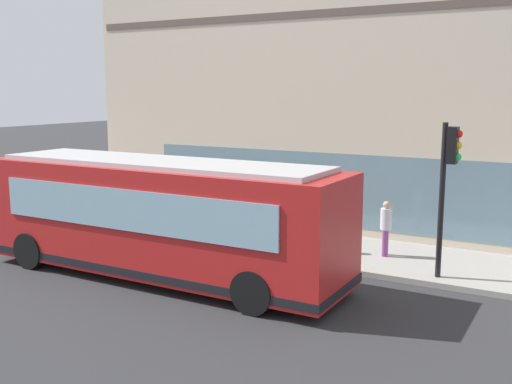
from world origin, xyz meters
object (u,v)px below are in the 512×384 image
at_px(fire_hydrant, 346,241).
at_px(pedestrian_near_hydrant, 386,225).
at_px(pedestrian_by_light_pole, 119,187).
at_px(newspaper_vending_box, 245,221).
at_px(city_bus_nearside, 160,219).
at_px(traffic_light_near_corner, 448,171).
at_px(pedestrian_walking_along_curb, 101,187).

relative_size(fire_hydrant, pedestrian_near_hydrant, 0.47).
distance_m(fire_hydrant, pedestrian_near_hydrant, 1.22).
height_order(pedestrian_by_light_pole, newspaper_vending_box, pedestrian_by_light_pole).
relative_size(pedestrian_near_hydrant, pedestrian_by_light_pole, 0.91).
height_order(city_bus_nearside, traffic_light_near_corner, traffic_light_near_corner).
bearing_deg(city_bus_nearside, pedestrian_walking_along_curb, 53.62).
xyz_separation_m(traffic_light_near_corner, newspaper_vending_box, (1.46, 6.64, -2.26)).
height_order(traffic_light_near_corner, fire_hydrant, traffic_light_near_corner).
height_order(pedestrian_walking_along_curb, pedestrian_by_light_pole, pedestrian_by_light_pole).
height_order(city_bus_nearside, newspaper_vending_box, city_bus_nearside).
bearing_deg(pedestrian_walking_along_curb, traffic_light_near_corner, -98.78).
bearing_deg(fire_hydrant, pedestrian_by_light_pole, 82.99).
height_order(traffic_light_near_corner, pedestrian_near_hydrant, traffic_light_near_corner).
distance_m(traffic_light_near_corner, newspaper_vending_box, 7.17).
distance_m(pedestrian_near_hydrant, newspaper_vending_box, 4.77).
relative_size(city_bus_nearside, fire_hydrant, 13.57).
bearing_deg(traffic_light_near_corner, pedestrian_by_light_pole, 80.24).
bearing_deg(city_bus_nearside, pedestrian_by_light_pole, 49.46).
relative_size(pedestrian_by_light_pole, newspaper_vending_box, 1.93).
height_order(fire_hydrant, pedestrian_walking_along_curb, pedestrian_walking_along_curb).
distance_m(city_bus_nearside, fire_hydrant, 5.50).
bearing_deg(city_bus_nearside, newspaper_vending_box, 1.29).
bearing_deg(pedestrian_near_hydrant, fire_hydrant, 104.80).
xyz_separation_m(pedestrian_walking_along_curb, newspaper_vending_box, (-0.63, -6.89, -0.47)).
distance_m(city_bus_nearside, pedestrian_walking_along_curb, 8.70).
distance_m(city_bus_nearside, newspaper_vending_box, 4.63).
distance_m(traffic_light_near_corner, fire_hydrant, 3.91).
height_order(traffic_light_near_corner, newspaper_vending_box, traffic_light_near_corner).
distance_m(city_bus_nearside, pedestrian_by_light_pole, 8.07).
bearing_deg(pedestrian_walking_along_curb, city_bus_nearside, -126.38).
xyz_separation_m(city_bus_nearside, pedestrian_near_hydrant, (4.33, -4.64, -0.50)).
bearing_deg(pedestrian_near_hydrant, traffic_light_near_corner, -123.68).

